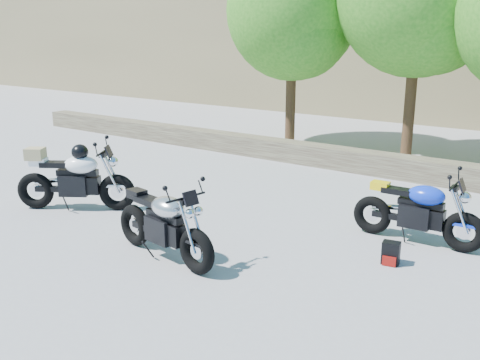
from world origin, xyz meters
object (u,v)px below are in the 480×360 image
(white_bike, at_px, (75,178))
(blue_bike, at_px, (418,212))
(silver_bike, at_px, (164,225))
(backpack, at_px, (391,253))

(white_bike, height_order, blue_bike, white_bike)
(silver_bike, height_order, backpack, silver_bike)
(silver_bike, distance_m, blue_bike, 3.86)
(backpack, bearing_deg, silver_bike, -157.82)
(white_bike, relative_size, backpack, 6.00)
(silver_bike, bearing_deg, blue_bike, 53.97)
(silver_bike, xyz_separation_m, white_bike, (-2.90, 0.70, 0.09))
(silver_bike, height_order, white_bike, white_bike)
(silver_bike, bearing_deg, white_bike, 175.37)
(white_bike, bearing_deg, blue_bike, -12.49)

